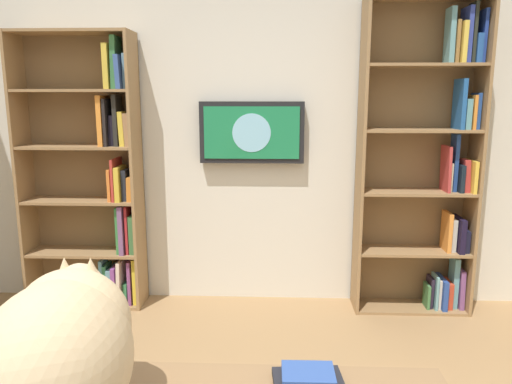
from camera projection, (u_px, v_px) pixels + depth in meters
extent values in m
cube|color=silver|center=(248.00, 126.00, 3.63)|extent=(4.52, 0.06, 2.70)
cube|color=#937047|center=(476.00, 162.00, 3.43)|extent=(0.02, 0.28, 2.23)
cube|color=#937047|center=(360.00, 161.00, 3.46)|extent=(0.02, 0.28, 2.23)
cube|color=brown|center=(412.00, 159.00, 3.58)|extent=(0.83, 0.01, 2.23)
cube|color=#937047|center=(408.00, 307.00, 3.66)|extent=(0.79, 0.27, 0.02)
cube|color=#937047|center=(412.00, 251.00, 3.57)|extent=(0.79, 0.27, 0.02)
cube|color=#937047|center=(416.00, 192.00, 3.49)|extent=(0.79, 0.27, 0.02)
cube|color=#937047|center=(420.00, 130.00, 3.40)|extent=(0.79, 0.27, 0.02)
cube|color=#937047|center=(424.00, 65.00, 3.32)|extent=(0.79, 0.27, 0.02)
cube|color=#824F8A|center=(460.00, 288.00, 3.60)|extent=(0.04, 0.13, 0.30)
cube|color=#609DAB|center=(453.00, 282.00, 3.61)|extent=(0.04, 0.13, 0.38)
cube|color=#BF3E26|center=(447.00, 293.00, 3.63)|extent=(0.04, 0.17, 0.20)
cube|color=#284593|center=(441.00, 292.00, 3.63)|extent=(0.04, 0.23, 0.22)
cube|color=silver|center=(437.00, 292.00, 3.62)|extent=(0.02, 0.15, 0.22)
cube|color=#6AA1A9|center=(435.00, 291.00, 3.60)|extent=(0.02, 0.15, 0.25)
cube|color=#291F30|center=(429.00, 291.00, 3.63)|extent=(0.03, 0.14, 0.23)
cube|color=#407341|center=(427.00, 295.00, 3.62)|extent=(0.02, 0.13, 0.18)
cube|color=black|center=(463.00, 239.00, 3.55)|extent=(0.04, 0.20, 0.16)
cube|color=black|center=(458.00, 234.00, 3.53)|extent=(0.04, 0.24, 0.25)
cube|color=silver|center=(451.00, 234.00, 3.54)|extent=(0.04, 0.15, 0.24)
cube|color=orange|center=(447.00, 231.00, 3.53)|extent=(0.03, 0.17, 0.28)
cube|color=yellow|center=(471.00, 176.00, 3.43)|extent=(0.03, 0.21, 0.22)
cube|color=#BB3733|center=(465.00, 175.00, 3.43)|extent=(0.05, 0.12, 0.23)
cube|color=black|center=(459.00, 178.00, 3.44)|extent=(0.03, 0.17, 0.19)
cube|color=navy|center=(454.00, 163.00, 3.44)|extent=(0.03, 0.12, 0.41)
cube|color=beige|center=(449.00, 177.00, 3.46)|extent=(0.02, 0.13, 0.20)
cube|color=#B23939|center=(446.00, 169.00, 3.44)|extent=(0.03, 0.18, 0.32)
cube|color=#274D9E|center=(475.00, 111.00, 3.36)|extent=(0.02, 0.14, 0.25)
cube|color=orange|center=(471.00, 112.00, 3.36)|extent=(0.02, 0.17, 0.23)
cube|color=#5D98A0|center=(465.00, 114.00, 3.35)|extent=(0.04, 0.15, 0.21)
cube|color=#22579A|center=(459.00, 104.00, 3.34)|extent=(0.03, 0.19, 0.34)
cube|color=#25409A|center=(482.00, 37.00, 3.26)|extent=(0.03, 0.12, 0.35)
cube|color=#25539F|center=(475.00, 49.00, 3.29)|extent=(0.04, 0.20, 0.19)
cube|color=#252A22|center=(472.00, 33.00, 3.25)|extent=(0.02, 0.13, 0.39)
cube|color=#32429E|center=(466.00, 36.00, 3.27)|extent=(0.03, 0.18, 0.37)
cube|color=#E6C148|center=(461.00, 43.00, 3.26)|extent=(0.03, 0.18, 0.27)
cube|color=olive|center=(454.00, 43.00, 3.28)|extent=(0.02, 0.17, 0.28)
cube|color=#649CA5|center=(450.00, 36.00, 3.27)|extent=(0.04, 0.14, 0.37)
cube|color=#937047|center=(137.00, 174.00, 3.55)|extent=(0.02, 0.28, 2.02)
cube|color=#937047|center=(24.00, 174.00, 3.58)|extent=(0.02, 0.28, 2.02)
cube|color=brown|center=(87.00, 171.00, 3.69)|extent=(0.86, 0.01, 2.02)
cube|color=#937047|center=(89.00, 301.00, 3.76)|extent=(0.82, 0.27, 0.02)
cube|color=#937047|center=(86.00, 252.00, 3.68)|extent=(0.82, 0.27, 0.02)
cube|color=#937047|center=(82.00, 200.00, 3.60)|extent=(0.82, 0.27, 0.02)
cube|color=#937047|center=(78.00, 147.00, 3.52)|extent=(0.82, 0.27, 0.02)
cube|color=#937047|center=(74.00, 91.00, 3.45)|extent=(0.82, 0.27, 0.02)
cube|color=#937047|center=(70.00, 32.00, 3.37)|extent=(0.82, 0.27, 0.02)
cube|color=yellow|center=(137.00, 279.00, 3.70)|extent=(0.03, 0.17, 0.35)
cube|color=#7F4378|center=(132.00, 281.00, 3.69)|extent=(0.02, 0.16, 0.34)
cube|color=#357C4C|center=(128.00, 291.00, 3.71)|extent=(0.03, 0.15, 0.17)
cube|color=beige|center=(122.00, 280.00, 3.70)|extent=(0.04, 0.23, 0.34)
cube|color=#82438D|center=(118.00, 283.00, 3.70)|extent=(0.03, 0.23, 0.30)
cube|color=#6699A6|center=(113.00, 284.00, 3.72)|extent=(0.04, 0.21, 0.27)
cube|color=#30744C|center=(108.00, 282.00, 3.71)|extent=(0.03, 0.14, 0.30)
cube|color=#5A98AF|center=(104.00, 279.00, 3.73)|extent=(0.03, 0.15, 0.33)
cube|color=#40703D|center=(135.00, 233.00, 3.64)|extent=(0.04, 0.21, 0.29)
cube|color=#B1292E|center=(129.00, 228.00, 3.63)|extent=(0.02, 0.18, 0.36)
cube|color=#77507D|center=(124.00, 228.00, 3.61)|extent=(0.03, 0.20, 0.36)
cube|color=#398542|center=(120.00, 229.00, 3.62)|extent=(0.02, 0.17, 0.35)
cube|color=orange|center=(133.00, 188.00, 3.58)|extent=(0.04, 0.22, 0.18)
cube|color=#21252D|center=(126.00, 185.00, 3.55)|extent=(0.03, 0.14, 0.23)
cube|color=gold|center=(120.00, 183.00, 3.55)|extent=(0.04, 0.20, 0.25)
cube|color=#B9362D|center=(117.00, 179.00, 3.56)|extent=(0.02, 0.23, 0.31)
cube|color=orange|center=(112.00, 184.00, 3.56)|extent=(0.02, 0.19, 0.23)
cube|color=#A5774D|center=(130.00, 129.00, 3.49)|extent=(0.04, 0.18, 0.23)
cube|color=yellow|center=(124.00, 129.00, 3.48)|extent=(0.04, 0.15, 0.24)
cube|color=black|center=(118.00, 120.00, 3.46)|extent=(0.03, 0.15, 0.36)
cube|color=black|center=(113.00, 130.00, 3.49)|extent=(0.04, 0.12, 0.22)
cube|color=black|center=(109.00, 122.00, 3.48)|extent=(0.02, 0.20, 0.33)
cube|color=orange|center=(104.00, 121.00, 3.48)|extent=(0.03, 0.21, 0.36)
cube|color=#6792A8|center=(127.00, 72.00, 3.41)|extent=(0.03, 0.17, 0.24)
cube|color=#365391|center=(122.00, 72.00, 3.39)|extent=(0.04, 0.23, 0.23)
cube|color=#3C7A43|center=(116.00, 63.00, 3.40)|extent=(0.05, 0.16, 0.36)
cube|color=gold|center=(110.00, 67.00, 3.41)|extent=(0.04, 0.22, 0.31)
cube|color=black|center=(252.00, 132.00, 3.56)|extent=(0.77, 0.06, 0.45)
cube|color=#1E7F4C|center=(252.00, 133.00, 3.53)|extent=(0.70, 0.01, 0.38)
cylinder|color=#8CCCEA|center=(252.00, 133.00, 3.52)|extent=(0.28, 0.00, 0.28)
ellipsoid|color=#D1B284|center=(56.00, 364.00, 1.11)|extent=(0.34, 0.44, 0.38)
ellipsoid|color=#D1B284|center=(73.00, 325.00, 1.20)|extent=(0.29, 0.24, 0.28)
sphere|color=#D1B284|center=(79.00, 287.00, 1.24)|extent=(0.12, 0.12, 0.12)
cone|color=#D1B284|center=(91.00, 270.00, 1.23)|extent=(0.06, 0.06, 0.07)
cone|color=#D1B284|center=(65.00, 270.00, 1.23)|extent=(0.06, 0.06, 0.07)
cone|color=beige|center=(90.00, 273.00, 1.22)|extent=(0.03, 0.03, 0.05)
cone|color=beige|center=(64.00, 273.00, 1.23)|extent=(0.03, 0.03, 0.05)
cube|color=black|center=(308.00, 382.00, 1.35)|extent=(0.20, 0.15, 0.02)
cube|color=#2D4C93|center=(308.00, 375.00, 1.34)|extent=(0.15, 0.11, 0.02)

